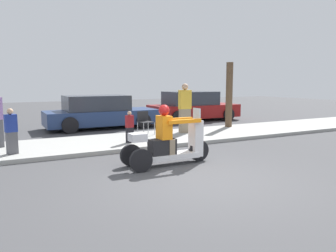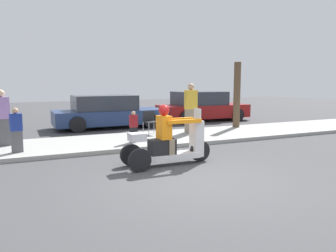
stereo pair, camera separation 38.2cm
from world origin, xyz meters
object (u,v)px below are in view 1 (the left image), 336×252
Objects in this scene: parked_car_lot_left at (193,107)px; tree_trunk at (229,95)px; spectator_mid_group at (11,132)px; parked_car_lot_far at (100,113)px; spectator_with_child at (130,127)px; folding_chair_set_back at (145,120)px; motorcycle_trike at (168,143)px; spectator_by_tree at (185,109)px.

tree_trunk is (-0.40, -3.48, 0.74)m from parked_car_lot_left.
parked_car_lot_far reaches higher than spectator_mid_group.
parked_car_lot_far is (3.62, 4.53, -0.02)m from spectator_mid_group.
spectator_with_child reaches higher than folding_chair_set_back.
motorcycle_trike is at bearing -36.85° from spectator_mid_group.
tree_trunk is (3.93, 0.22, 0.83)m from folding_chair_set_back.
folding_chair_set_back is (1.07, 1.31, 0.03)m from spectator_with_child.
spectator_mid_group is 0.66× the size of spectator_by_tree.
spectator_with_child is at bearing -162.90° from tree_trunk.
folding_chair_set_back is 3.20m from parked_car_lot_far.
parked_car_lot_far is at bearing 87.30° from motorcycle_trike.
motorcycle_trike reaches higher than spectator_with_child.
spectator_with_child is 0.21× the size of parked_car_lot_far.
tree_trunk reaches higher than motorcycle_trike.
spectator_by_tree is 0.38× the size of parked_car_lot_far.
spectator_by_tree is 2.54m from tree_trunk.
parked_car_lot_left reaches higher than motorcycle_trike.
parked_car_lot_left is (5.39, 5.02, 0.12)m from spectator_with_child.
spectator_mid_group is at bearing -178.08° from spectator_with_child.
motorcycle_trike is at bearing -140.50° from tree_trunk.
spectator_with_child is 2.77m from spectator_by_tree.
spectator_with_child is 0.21× the size of parked_car_lot_left.
tree_trunk is at bearing 39.50° from motorcycle_trike.
tree_trunk reaches higher than spectator_mid_group.
spectator_by_tree is 2.20× the size of folding_chair_set_back.
motorcycle_trike is 2.29× the size of spectator_with_child.
motorcycle_trike is 9.31m from parked_car_lot_left.
spectator_by_tree is at bearing -11.67° from folding_chair_set_back.
spectator_with_child is (-0.00, 2.58, 0.07)m from motorcycle_trike.
spectator_by_tree is 0.68× the size of tree_trunk.
folding_chair_set_back is at bearing 50.90° from spectator_with_child.
folding_chair_set_back is at bearing 18.09° from spectator_mid_group.
motorcycle_trike is 7.01m from parked_car_lot_far.
tree_trunk is (8.28, 1.65, 0.76)m from spectator_mid_group.
parked_car_lot_left is (2.84, 4.01, -0.28)m from spectator_by_tree.
spectator_with_child is 1.69m from folding_chair_set_back.
parked_car_lot_left is at bearing 30.56° from spectator_mid_group.
parked_car_lot_left is 5.09m from parked_car_lot_far.
parked_car_lot_left is at bearing 54.73° from spectator_by_tree.
spectator_by_tree is (5.84, 1.12, 0.30)m from spectator_mid_group.
spectator_by_tree is at bearing 54.55° from motorcycle_trike.
parked_car_lot_left is at bearing 40.58° from folding_chair_set_back.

